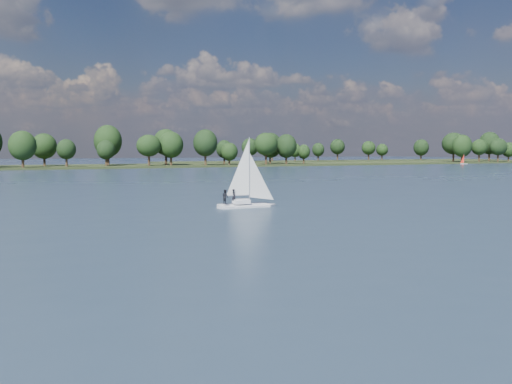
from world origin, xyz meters
TOP-DOWN VIEW (x-y plane):
  - ground at (0.00, 100.00)m, footprint 700.00×700.00m
  - far_shore at (0.00, 212.00)m, footprint 660.00×40.00m
  - far_shore_back at (160.00, 260.00)m, footprint 220.00×30.00m
  - sailboat at (0.01, 47.27)m, footprint 6.57×1.85m
  - dinghy_orange at (178.80, 187.60)m, footprint 3.43×2.48m
  - treeline at (-3.03, 208.52)m, footprint 562.42×73.84m

SIDE VIEW (x-z plane):
  - ground at x=0.00m, z-range 0.00..0.00m
  - far_shore at x=0.00m, z-range -0.75..0.75m
  - far_shore_back at x=160.00m, z-range -0.70..0.70m
  - dinghy_orange at x=178.80m, z-range -1.35..3.77m
  - sailboat at x=0.01m, z-range -1.91..6.73m
  - treeline at x=-3.03m, z-range -0.80..17.06m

